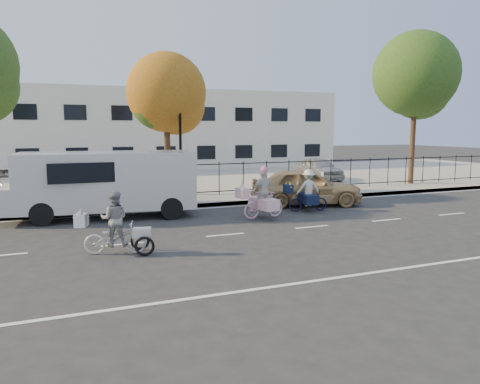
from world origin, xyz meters
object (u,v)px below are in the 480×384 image
bull_bike (307,195)px  white_van (105,182)px  lamppost (180,130)px  zebra_trike (115,230)px  unicorn_bike (263,199)px  lot_car_b (4,182)px  lot_car_c (95,178)px  gold_sedan (306,187)px  lot_car_d (319,169)px

bull_bike → white_van: 7.55m
lamppost → zebra_trike: (-3.82, -7.71, -2.49)m
unicorn_bike → lot_car_b: unicorn_bike is taller
unicorn_bike → white_van: white_van is taller
white_van → unicorn_bike: bearing=-17.1°
lot_car_c → unicorn_bike: bearing=-51.0°
zebra_trike → white_van: size_ratio=0.28×
gold_sedan → lot_car_c: gold_sedan is taller
lot_car_b → lot_car_d: 16.60m
lamppost → lot_car_d: lamppost is taller
zebra_trike → white_van: 5.22m
zebra_trike → lot_car_b: size_ratio=0.41×
zebra_trike → lamppost: bearing=-10.1°
lamppost → lot_car_d: 10.49m
zebra_trike → bull_bike: 8.46m
lot_car_c → lot_car_d: 12.65m
unicorn_bike → white_van: size_ratio=0.28×
lot_car_b → unicorn_bike: bearing=-64.7°
lamppost → gold_sedan: 5.87m
unicorn_bike → lot_car_c: unicorn_bike is taller
lot_car_d → lot_car_c: bearing=-178.6°
lamppost → lot_car_b: bearing=153.6°
zebra_trike → lot_car_b: (-3.35, 11.28, 0.17)m
zebra_trike → lot_car_b: 11.77m
unicorn_bike → zebra_trike: bearing=110.2°
lamppost → lot_car_b: lamppost is taller
lamppost → lot_car_c: size_ratio=1.19×
zebra_trike → gold_sedan: 9.61m
unicorn_bike → lot_car_c: (-4.87, 9.21, 0.06)m
zebra_trike → bull_bike: bearing=-49.0°
white_van → lot_car_b: bearing=128.2°
zebra_trike → lot_car_c: 12.08m
lot_car_b → lot_car_c: bearing=-9.7°
lamppost → zebra_trike: lamppost is taller
lamppost → bull_bike: (3.86, -4.17, -2.47)m
unicorn_bike → white_van: 5.66m
unicorn_bike → gold_sedan: (2.86, 1.92, 0.08)m
bull_bike → lot_car_c: 11.09m
lamppost → bull_bike: lamppost is taller
zebra_trike → unicorn_bike: unicorn_bike is taller
gold_sedan → lot_car_d: 8.49m
unicorn_bike → gold_sedan: 3.45m
unicorn_bike → gold_sedan: unicorn_bike is taller
white_van → lot_car_d: bearing=34.0°
lamppost → zebra_trike: 8.96m
lamppost → lot_car_b: size_ratio=0.94×
gold_sedan → lot_car_c: (-7.74, 7.29, -0.02)m
white_van → lot_car_c: bearing=94.9°
lamppost → unicorn_bike: size_ratio=2.31×
lamppost → gold_sedan: lamppost is taller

